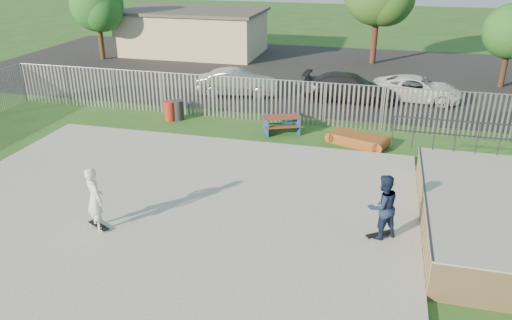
% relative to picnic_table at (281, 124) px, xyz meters
% --- Properties ---
extents(ground, '(120.00, 120.00, 0.00)m').
position_rel_picnic_table_xyz_m(ground, '(-1.93, -7.80, -0.36)').
color(ground, '#29541C').
rests_on(ground, ground).
extents(concrete_slab, '(15.00, 12.00, 0.15)m').
position_rel_picnic_table_xyz_m(concrete_slab, '(-1.93, -7.80, -0.28)').
color(concrete_slab, gray).
rests_on(concrete_slab, ground).
extents(quarter_pipe, '(5.50, 7.05, 2.19)m').
position_rel_picnic_table_xyz_m(quarter_pipe, '(7.57, -6.76, 0.20)').
color(quarter_pipe, tan).
rests_on(quarter_pipe, ground).
extents(fence, '(26.04, 16.02, 2.00)m').
position_rel_picnic_table_xyz_m(fence, '(-0.93, -3.21, 0.64)').
color(fence, gray).
rests_on(fence, ground).
extents(picnic_table, '(2.05, 1.89, 0.70)m').
position_rel_picnic_table_xyz_m(picnic_table, '(0.00, 0.00, 0.00)').
color(picnic_table, maroon).
rests_on(picnic_table, ground).
extents(funbox, '(2.33, 1.72, 0.42)m').
position_rel_picnic_table_xyz_m(funbox, '(3.36, -0.72, -0.15)').
color(funbox, brown).
rests_on(funbox, ground).
extents(trash_bin_red, '(0.54, 0.54, 0.90)m').
position_rel_picnic_table_xyz_m(trash_bin_red, '(-5.35, 0.23, 0.10)').
color(trash_bin_red, maroon).
rests_on(trash_bin_red, ground).
extents(trash_bin_grey, '(0.56, 0.56, 0.93)m').
position_rel_picnic_table_xyz_m(trash_bin_grey, '(-5.04, 0.41, 0.11)').
color(trash_bin_grey, '#28272A').
rests_on(trash_bin_grey, ground).
extents(parking_lot, '(40.00, 18.00, 0.02)m').
position_rel_picnic_table_xyz_m(parking_lot, '(-1.93, 11.20, -0.35)').
color(parking_lot, black).
rests_on(parking_lot, ground).
extents(car_silver, '(4.46, 2.30, 1.40)m').
position_rel_picnic_table_xyz_m(car_silver, '(-3.45, 4.95, 0.36)').
color(car_silver, '#B5B5BA').
rests_on(car_silver, parking_lot).
extents(car_dark, '(4.91, 2.08, 1.41)m').
position_rel_picnic_table_xyz_m(car_dark, '(2.47, 5.47, 0.37)').
color(car_dark, black).
rests_on(car_dark, parking_lot).
extents(car_white, '(4.72, 2.45, 1.27)m').
position_rel_picnic_table_xyz_m(car_white, '(5.89, 6.34, 0.30)').
color(car_white, white).
rests_on(car_white, parking_lot).
extents(building, '(10.40, 6.40, 3.20)m').
position_rel_picnic_table_xyz_m(building, '(-9.93, 15.20, 1.25)').
color(building, beige).
rests_on(building, ground).
extents(tree_left, '(3.62, 3.62, 5.59)m').
position_rel_picnic_table_xyz_m(tree_left, '(-15.43, 11.50, 3.40)').
color(tree_left, '#44311B').
rests_on(tree_left, ground).
extents(tree_right, '(3.04, 3.04, 4.69)m').
position_rel_picnic_table_xyz_m(tree_right, '(10.75, 10.47, 2.80)').
color(tree_right, '#3C2618').
rests_on(tree_right, ground).
extents(skateboard_a, '(0.77, 0.63, 0.08)m').
position_rel_picnic_table_xyz_m(skateboard_a, '(4.44, -7.97, -0.17)').
color(skateboard_a, black).
rests_on(skateboard_a, concrete_slab).
extents(skateboard_b, '(0.80, 0.54, 0.08)m').
position_rel_picnic_table_xyz_m(skateboard_b, '(-3.34, -9.49, -0.17)').
color(skateboard_b, black).
rests_on(skateboard_b, concrete_slab).
extents(skater_navy, '(1.14, 1.10, 1.86)m').
position_rel_picnic_table_xyz_m(skater_navy, '(4.44, -7.97, 0.72)').
color(skater_navy, '#131F3E').
rests_on(skater_navy, concrete_slab).
extents(skater_white, '(0.81, 0.76, 1.86)m').
position_rel_picnic_table_xyz_m(skater_white, '(-3.34, -9.49, 0.72)').
color(skater_white, silver).
rests_on(skater_white, concrete_slab).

